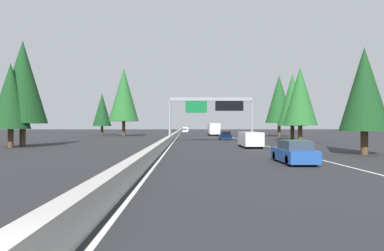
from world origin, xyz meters
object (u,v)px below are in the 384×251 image
Objects in this scene: box_truck_far_center at (214,129)px; minivan_near_right at (250,139)px; conifer_right_foreground at (364,89)px; sign_gantry_overhead at (212,107)px; conifer_left_near at (23,82)px; conifer_left_far at (102,110)px; sedan_mid_center at (185,131)px; conifer_right_near at (300,96)px; pickup_far_right at (186,130)px; sedan_far_left at (225,136)px; conifer_right_mid at (292,100)px; conifer_left_mid at (124,95)px; sedan_near_center at (294,153)px; conifer_left_foreground at (11,96)px.

minivan_near_right is at bearing -179.55° from box_truck_far_center.
minivan_near_right is 0.56× the size of conifer_right_foreground.
conifer_left_near is at bearing 116.48° from sign_gantry_overhead.
minivan_near_right is 55.16m from conifer_left_far.
conifer_right_foreground reaches higher than sedan_mid_center.
conifer_right_near is at bearing -133.09° from conifer_left_far.
box_truck_far_center is at bearing -169.44° from sedan_mid_center.
pickup_far_right is 7.00m from sedan_mid_center.
conifer_right_mid reaches higher than sedan_far_left.
box_truck_far_center is 45.09m from pickup_far_right.
minivan_near_right is at bearing -152.19° from conifer_left_mid.
conifer_right_foreground is 21.02m from conifer_right_near.
conifer_left_near is 1.15× the size of conifer_left_far.
sedan_near_center is 30.64m from conifer_left_foreground.
minivan_near_right is 20.60m from sedan_far_left.
minivan_near_right is 20.69m from conifer_right_mid.
sedan_far_left is 30.52m from conifer_left_mid.
sign_gantry_overhead is at bearing -143.64° from conifer_left_far.
minivan_near_right is at bearing -175.37° from pickup_far_right.
conifer_right_foreground is 0.96× the size of conifer_left_foreground.
conifer_right_mid is (-70.71, -17.33, 5.66)m from pickup_far_right.
sedan_far_left is 12.54m from conifer_right_mid.
conifer_right_near is (26.83, -9.81, 6.03)m from sedan_near_center.
conifer_right_near reaches higher than conifer_right_foreground.
pickup_far_right is at bearing 13.77° from conifer_right_mid.
pickup_far_right is (44.57, 6.78, -0.70)m from box_truck_far_center.
conifer_right_foreground is (-9.05, -7.63, 4.44)m from minivan_near_right.
pickup_far_right is at bearing -1.84° from sedan_mid_center.
minivan_near_right is 0.32× the size of conifer_left_mid.
sedan_near_center is at bearing -175.72° from sedan_mid_center.
conifer_left_far is at bearing 30.81° from minivan_near_right.
conifer_right_near reaches higher than conifer_left_foreground.
conifer_right_mid is at bearing -126.69° from conifer_left_mid.
sedan_near_center is at bearing -174.06° from sign_gantry_overhead.
sedan_far_left is (7.44, -2.81, -4.58)m from sign_gantry_overhead.
conifer_right_mid reaches higher than box_truck_far_center.
conifer_left_near reaches higher than sign_gantry_overhead.
sedan_near_center is 0.36× the size of conifer_left_near.
conifer_left_near reaches higher than minivan_near_right.
sedan_mid_center is at bearing 13.83° from conifer_right_near.
conifer_left_foreground reaches higher than sign_gantry_overhead.
minivan_near_right is at bearing 140.82° from conifer_right_near.
conifer_left_far is at bearing 45.89° from conifer_left_mid.
sedan_mid_center is at bearing -13.04° from conifer_left_near.
sedan_far_left is at bearing -179.87° from box_truck_far_center.
conifer_left_mid is (40.69, 21.47, 8.62)m from minivan_near_right.
conifer_left_near reaches higher than sedan_near_center.
conifer_left_far is (3.91, 27.77, 4.78)m from box_truck_far_center.
conifer_left_near is (-78.87, 18.27, 6.68)m from sedan_mid_center.
box_truck_far_center is at bearing 8.66° from conifer_right_foreground.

